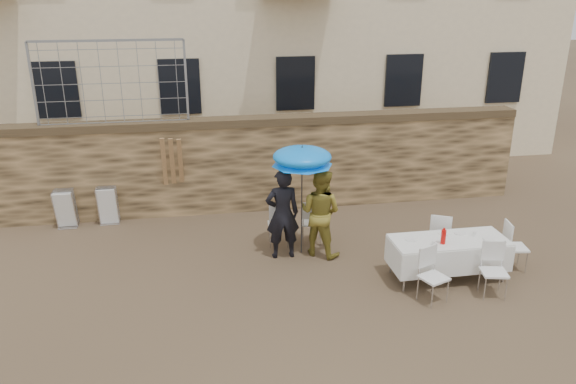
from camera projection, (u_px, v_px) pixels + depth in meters
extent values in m
plane|color=brown|center=(287.00, 321.00, 9.03)|extent=(80.00, 80.00, 0.00)
cube|color=brown|center=(251.00, 165.00, 13.28)|extent=(13.00, 0.50, 2.20)
imported|color=black|center=(282.00, 214.00, 10.90)|extent=(0.68, 0.45, 1.83)
imported|color=gold|center=(320.00, 212.00, 11.03)|extent=(1.10, 1.07, 1.79)
cylinder|color=#3F3F44|center=(302.00, 210.00, 11.05)|extent=(0.03, 0.03, 1.85)
cone|color=#0B81FF|center=(302.00, 160.00, 10.70)|extent=(1.18, 1.18, 0.22)
cube|color=white|center=(449.00, 240.00, 10.15)|extent=(2.10, 0.85, 0.05)
cylinder|color=silver|center=(405.00, 272.00, 9.81)|extent=(0.04, 0.04, 0.74)
cylinder|color=silver|center=(505.00, 264.00, 10.11)|extent=(0.04, 0.04, 0.74)
cylinder|color=silver|center=(391.00, 255.00, 10.44)|extent=(0.04, 0.04, 0.74)
cylinder|color=silver|center=(486.00, 247.00, 10.75)|extent=(0.04, 0.04, 0.74)
cylinder|color=red|center=(443.00, 237.00, 9.92)|extent=(0.09, 0.09, 0.26)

